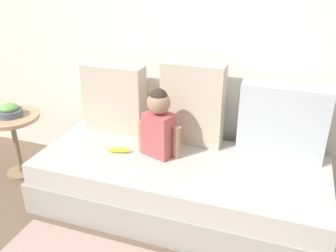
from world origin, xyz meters
name	(u,v)px	position (x,y,z in m)	size (l,w,h in m)	color
ground_plane	(178,208)	(0.00, 0.00, 0.00)	(12.00, 12.00, 0.00)	brown
back_wall	(204,29)	(0.00, 0.54, 1.17)	(5.21, 0.10, 2.35)	silver
couch	(179,185)	(0.00, 0.00, 0.19)	(2.01, 0.81, 0.39)	#9C978F
throw_pillow_left	(115,98)	(-0.62, 0.31, 0.65)	(0.47, 0.16, 0.52)	#C1B29E
throw_pillow_center	(193,104)	(0.00, 0.31, 0.69)	(0.44, 0.16, 0.60)	#C1B29E
throw_pillow_right	(282,122)	(0.62, 0.31, 0.64)	(0.57, 0.16, 0.51)	#B2BCC6
toddler	(159,123)	(-0.16, 0.04, 0.63)	(0.31, 0.19, 0.48)	#B24C51
banana	(119,150)	(-0.44, -0.03, 0.41)	(0.17, 0.04, 0.04)	yellow
side_table	(13,129)	(-1.37, 0.01, 0.41)	(0.43, 0.43, 0.52)	tan
fruit_bowl	(9,111)	(-1.37, 0.01, 0.56)	(0.19, 0.19, 0.10)	#4C5666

